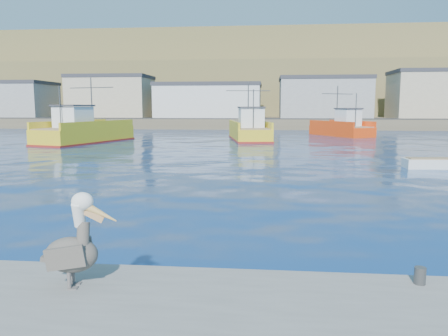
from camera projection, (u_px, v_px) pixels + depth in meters
The scene contains 8 objects.
ground at pixel (253, 245), 11.31m from camera, with size 260.00×260.00×0.00m, color #06254F.
dock_bollards at pixel (281, 271), 7.82m from camera, with size 36.20×0.20×0.30m.
far_shore at pixel (267, 87), 117.68m from camera, with size 200.00×81.00×24.00m.
trawler_yellow_a at pixel (84, 132), 43.53m from camera, with size 6.92×12.26×6.56m.
trawler_yellow_b at pixel (250, 131), 47.13m from camera, with size 5.27×10.74×6.38m.
boat_orange at pixel (342, 127), 53.64m from camera, with size 7.15×9.35×6.15m.
skiff_mid at pixel (435, 164), 25.45m from camera, with size 3.47×1.37×0.74m.
pelican at pixel (74, 247), 7.41m from camera, with size 1.34×0.64×1.65m.
Camera 1 is at (0.32, -10.95, 3.56)m, focal length 35.00 mm.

